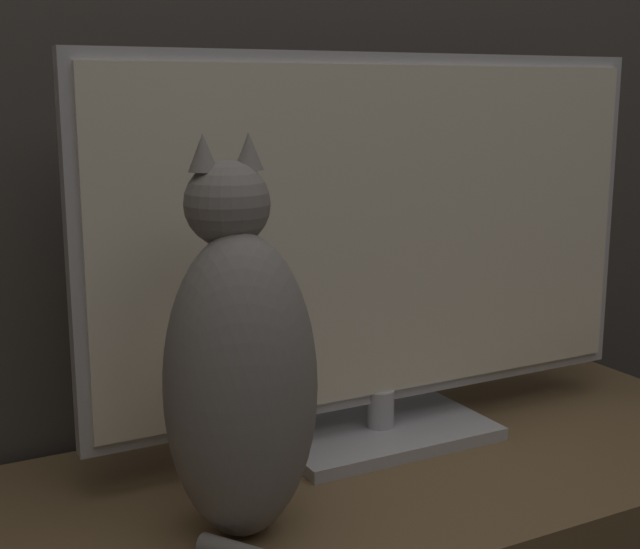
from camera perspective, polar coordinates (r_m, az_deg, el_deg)
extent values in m
cube|color=#B7B7BC|center=(1.46, 3.86, -10.02)|extent=(0.35, 0.21, 0.02)
cylinder|color=#B7B7BC|center=(1.44, 3.89, -8.54)|extent=(0.04, 0.04, 0.06)
cube|color=#B7B7BC|center=(1.38, 3.87, 2.67)|extent=(0.96, 0.02, 0.54)
cube|color=silver|center=(1.37, 4.19, 2.59)|extent=(0.92, 0.01, 0.51)
ellipsoid|color=gray|center=(1.10, -5.08, -7.22)|extent=(0.20, 0.18, 0.39)
ellipsoid|color=silver|center=(1.16, -6.23, -7.21)|extent=(0.11, 0.06, 0.21)
sphere|color=gray|center=(1.08, -5.96, 4.53)|extent=(0.11, 0.11, 0.11)
cone|color=gray|center=(1.07, -7.51, 7.74)|extent=(0.04, 0.04, 0.04)
cone|color=gray|center=(1.09, -4.59, 7.88)|extent=(0.04, 0.04, 0.04)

